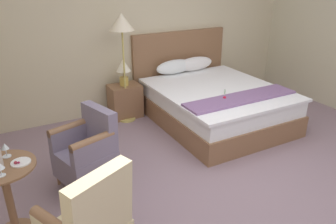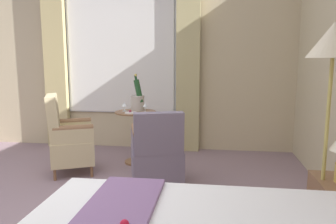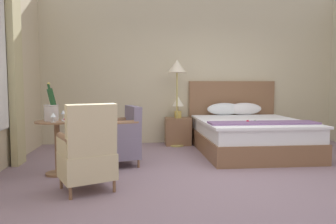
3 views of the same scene
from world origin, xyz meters
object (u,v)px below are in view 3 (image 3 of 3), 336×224
at_px(champagne_bucket, 51,110).
at_px(floor_lamp_brass, 177,72).
at_px(snack_plate, 68,120).
at_px(bedside_lamp, 178,104).
at_px(wine_glass_near_edge, 63,113).
at_px(armchair_facing_bed, 88,153).
at_px(side_table_round, 57,142).
at_px(armchair_by_window, 121,139).
at_px(nightstand, 178,131).
at_px(wine_glass_near_bucket, 53,115).
at_px(bed, 248,133).

bearing_deg(champagne_bucket, floor_lamp_brass, 43.98).
bearing_deg(snack_plate, bedside_lamp, 49.39).
bearing_deg(snack_plate, wine_glass_near_edge, 118.38).
xyz_separation_m(floor_lamp_brass, armchair_facing_bed, (-1.36, -2.65, -1.01)).
distance_m(champagne_bucket, armchair_facing_bed, 1.07).
relative_size(side_table_round, armchair_by_window, 0.82).
bearing_deg(armchair_facing_bed, armchair_by_window, 74.85).
xyz_separation_m(nightstand, snack_plate, (-1.76, -2.05, 0.47)).
bearing_deg(champagne_bucket, nightstand, 45.44).
bearing_deg(wine_glass_near_edge, side_table_round, -110.85).
height_order(bedside_lamp, wine_glass_near_bucket, bedside_lamp).
height_order(wine_glass_near_edge, armchair_facing_bed, armchair_facing_bed).
distance_m(wine_glass_near_edge, armchair_by_window, 0.93).
bearing_deg(snack_plate, champagne_bucket, 168.72).
distance_m(nightstand, bedside_lamp, 0.55).
bearing_deg(champagne_bucket, wine_glass_near_bucket, -70.11).
bearing_deg(nightstand, snack_plate, -130.61).
xyz_separation_m(floor_lamp_brass, snack_plate, (-1.72, -1.91, -0.71)).
relative_size(bedside_lamp, floor_lamp_brass, 0.25).
bearing_deg(nightstand, bed, -33.92).
height_order(bed, bedside_lamp, bed).
height_order(wine_glass_near_edge, snack_plate, wine_glass_near_edge).
bearing_deg(armchair_facing_bed, champagne_bucket, 126.65).
xyz_separation_m(bed, nightstand, (-1.18, 0.80, -0.06)).
distance_m(bed, armchair_by_window, 2.39).
height_order(nightstand, wine_glass_near_edge, wine_glass_near_edge).
bearing_deg(wine_glass_near_edge, snack_plate, -61.62).
height_order(side_table_round, armchair_facing_bed, armchair_facing_bed).
bearing_deg(wine_glass_near_bucket, wine_glass_near_edge, 78.79).
height_order(wine_glass_near_edge, armchair_by_window, armchair_by_window).
bearing_deg(bed, side_table_round, -158.37).
height_order(bedside_lamp, floor_lamp_brass, floor_lamp_brass).
distance_m(bedside_lamp, side_table_round, 2.80).
relative_size(nightstand, side_table_round, 0.75).
xyz_separation_m(champagne_bucket, wine_glass_near_edge, (0.12, 0.13, -0.06)).
xyz_separation_m(bedside_lamp, wine_glass_near_edge, (-1.85, -1.87, -0.00)).
bearing_deg(wine_glass_near_bucket, champagne_bucket, 109.89).
bearing_deg(floor_lamp_brass, bedside_lamp, 74.42).
xyz_separation_m(bed, bedside_lamp, (-1.18, 0.80, 0.49)).
bearing_deg(armchair_facing_bed, side_table_round, 123.87).
relative_size(floor_lamp_brass, side_table_round, 2.32).
bearing_deg(bedside_lamp, floor_lamp_brass, -105.58).
distance_m(bedside_lamp, floor_lamp_brass, 0.64).
relative_size(floor_lamp_brass, wine_glass_near_edge, 12.61).
distance_m(bedside_lamp, wine_glass_near_edge, 2.63).
bearing_deg(nightstand, floor_lamp_brass, -105.59).
relative_size(bed, wine_glass_near_edge, 16.77).
xyz_separation_m(armchair_by_window, armchair_facing_bed, (-0.33, -1.20, 0.03)).
xyz_separation_m(wine_glass_near_bucket, armchair_by_window, (0.84, 0.60, -0.42)).
xyz_separation_m(side_table_round, snack_plate, (0.15, -0.03, 0.29)).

